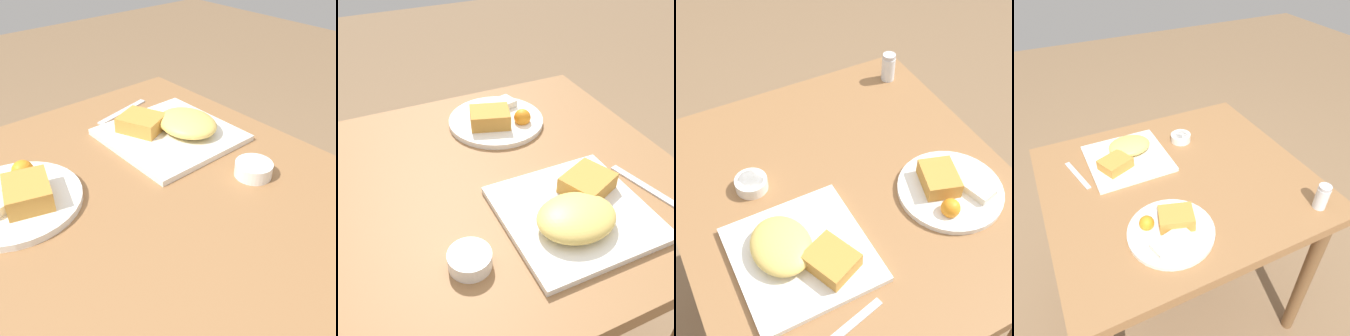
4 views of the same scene
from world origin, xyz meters
The scene contains 5 objects.
dining_table centered at (0.00, 0.00, 0.65)m, with size 0.88×0.79×0.75m.
plate_square_near centered at (0.12, -0.18, 0.78)m, with size 0.28×0.28×0.06m.
plate_oval_far centered at (0.12, 0.21, 0.77)m, with size 0.25×0.25×0.05m.
sauce_ramekin centered at (-0.11, -0.20, 0.77)m, with size 0.08×0.08×0.03m.
butter_knife centered at (0.31, -0.16, 0.76)m, with size 0.06×0.17×0.00m.
Camera 2 is at (-0.23, -0.61, 1.31)m, focal length 42.00 mm.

